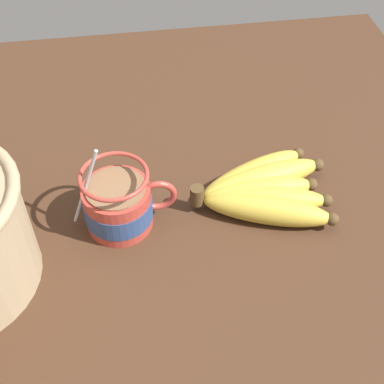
% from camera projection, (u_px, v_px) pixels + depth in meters
% --- Properties ---
extents(table, '(0.98, 0.98, 0.03)m').
position_uv_depth(table, '(178.00, 206.00, 0.81)').
color(table, '#422819').
rests_on(table, ground).
extents(coffee_mug, '(0.15, 0.10, 0.14)m').
position_uv_depth(coffee_mug, '(119.00, 204.00, 0.74)').
color(coffee_mug, '#B23D33').
rests_on(coffee_mug, table).
extents(banana_bunch, '(0.21, 0.18, 0.04)m').
position_uv_depth(banana_bunch, '(262.00, 191.00, 0.78)').
color(banana_bunch, '#4C381E').
rests_on(banana_bunch, table).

